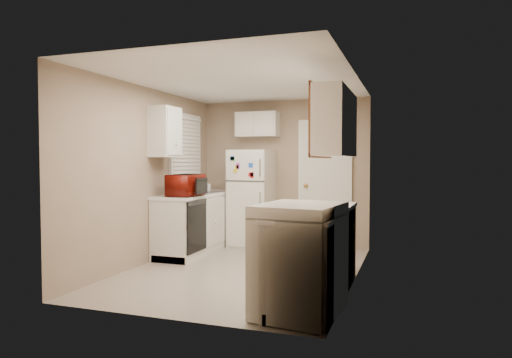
% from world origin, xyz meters
% --- Properties ---
extents(floor, '(3.80, 3.80, 0.00)m').
position_xyz_m(floor, '(0.00, 0.00, 0.00)').
color(floor, '#AD9F8E').
rests_on(floor, ground).
extents(ceiling, '(3.80, 3.80, 0.00)m').
position_xyz_m(ceiling, '(0.00, 0.00, 2.40)').
color(ceiling, white).
rests_on(ceiling, floor).
extents(wall_left, '(3.80, 3.80, 0.00)m').
position_xyz_m(wall_left, '(-1.40, 0.00, 1.20)').
color(wall_left, gray).
rests_on(wall_left, floor).
extents(wall_right, '(3.80, 3.80, 0.00)m').
position_xyz_m(wall_right, '(1.40, 0.00, 1.20)').
color(wall_right, gray).
rests_on(wall_right, floor).
extents(wall_back, '(2.80, 2.80, 0.00)m').
position_xyz_m(wall_back, '(0.00, 1.90, 1.20)').
color(wall_back, gray).
rests_on(wall_back, floor).
extents(wall_front, '(2.80, 2.80, 0.00)m').
position_xyz_m(wall_front, '(0.00, -1.90, 1.20)').
color(wall_front, gray).
rests_on(wall_front, floor).
extents(left_counter, '(0.60, 1.80, 0.90)m').
position_xyz_m(left_counter, '(-1.10, 0.90, 0.45)').
color(left_counter, silver).
rests_on(left_counter, floor).
extents(dishwasher, '(0.03, 0.58, 0.72)m').
position_xyz_m(dishwasher, '(-0.81, 0.30, 0.49)').
color(dishwasher, black).
rests_on(dishwasher, floor).
extents(sink, '(0.54, 0.74, 0.16)m').
position_xyz_m(sink, '(-1.10, 1.05, 0.86)').
color(sink, gray).
rests_on(sink, left_counter).
extents(microwave, '(0.56, 0.32, 0.37)m').
position_xyz_m(microwave, '(-0.99, 0.34, 1.05)').
color(microwave, maroon).
rests_on(microwave, left_counter).
extents(soap_bottle, '(0.10, 0.10, 0.18)m').
position_xyz_m(soap_bottle, '(-1.15, 1.38, 1.00)').
color(soap_bottle, white).
rests_on(soap_bottle, left_counter).
extents(window_blinds, '(0.10, 0.98, 1.08)m').
position_xyz_m(window_blinds, '(-1.36, 1.05, 1.60)').
color(window_blinds, silver).
rests_on(window_blinds, wall_left).
extents(upper_cabinet_left, '(0.30, 0.45, 0.70)m').
position_xyz_m(upper_cabinet_left, '(-1.25, 0.22, 1.80)').
color(upper_cabinet_left, silver).
rests_on(upper_cabinet_left, wall_left).
extents(refrigerator, '(0.66, 0.64, 1.57)m').
position_xyz_m(refrigerator, '(-0.45, 1.60, 0.79)').
color(refrigerator, silver).
rests_on(refrigerator, floor).
extents(cabinet_over_fridge, '(0.70, 0.30, 0.40)m').
position_xyz_m(cabinet_over_fridge, '(-0.40, 1.75, 2.00)').
color(cabinet_over_fridge, silver).
rests_on(cabinet_over_fridge, wall_back).
extents(interior_door, '(0.86, 0.06, 2.08)m').
position_xyz_m(interior_door, '(0.70, 1.86, 1.02)').
color(interior_door, silver).
rests_on(interior_door, floor).
extents(right_counter, '(0.60, 2.00, 0.90)m').
position_xyz_m(right_counter, '(1.10, -0.80, 0.45)').
color(right_counter, silver).
rests_on(right_counter, floor).
extents(stove, '(0.78, 0.92, 1.02)m').
position_xyz_m(stove, '(1.07, -1.39, 0.51)').
color(stove, silver).
rests_on(stove, floor).
extents(upper_cabinet_right, '(0.30, 1.20, 0.70)m').
position_xyz_m(upper_cabinet_right, '(1.25, -0.50, 1.80)').
color(upper_cabinet_right, silver).
rests_on(upper_cabinet_right, wall_right).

